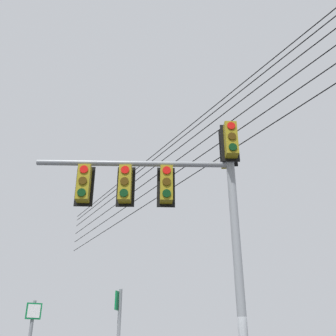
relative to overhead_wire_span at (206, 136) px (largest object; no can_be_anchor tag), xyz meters
The scene contains 2 objects.
signal_mast_assembly 2.43m from the overhead_wire_span, 137.65° to the right, with size 4.99×1.05×7.13m.
overhead_wire_span is the anchor object (origin of this frame).
Camera 1 is at (-1.68, -7.61, 1.74)m, focal length 42.21 mm.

